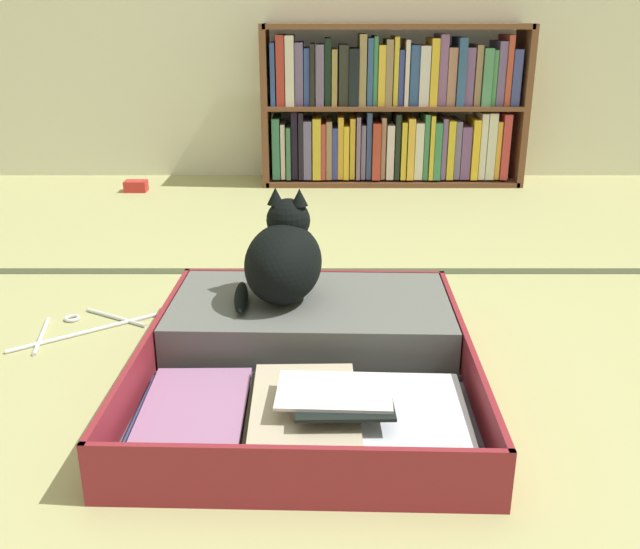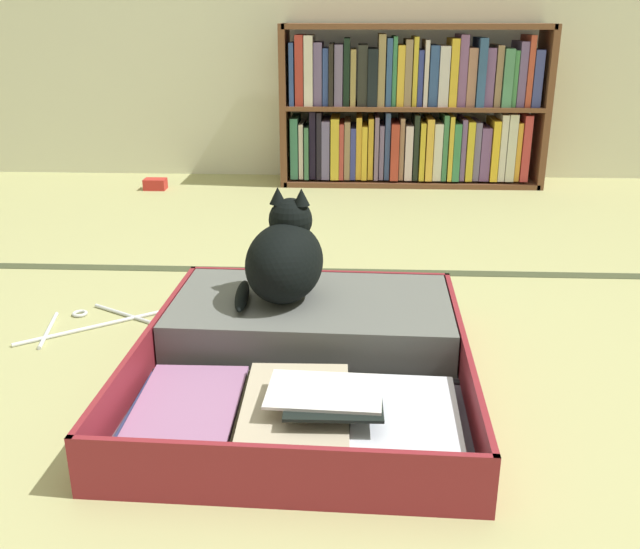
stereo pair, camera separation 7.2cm
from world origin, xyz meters
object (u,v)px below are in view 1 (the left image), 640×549
object	(u,v)px
bookshelf	(390,109)
clothes_hanger	(79,328)
black_cat	(283,259)
open_suitcase	(309,350)
small_red_pouch	(134,186)

from	to	relation	value
bookshelf	clothes_hanger	world-z (taller)	bookshelf
black_cat	clothes_hanger	bearing A→B (deg)	171.79
open_suitcase	black_cat	bearing A→B (deg)	113.94
clothes_hanger	open_suitcase	bearing A→B (deg)	-20.10
small_red_pouch	bookshelf	bearing A→B (deg)	9.35
small_red_pouch	clothes_hanger	bearing A→B (deg)	-81.36
open_suitcase	small_red_pouch	world-z (taller)	open_suitcase
bookshelf	black_cat	bearing A→B (deg)	-103.37
open_suitcase	black_cat	world-z (taller)	black_cat
black_cat	clothes_hanger	xyz separation A→B (m)	(-0.53, 0.08, -0.21)
small_red_pouch	open_suitcase	bearing A→B (deg)	-64.46
bookshelf	small_red_pouch	size ratio (longest dim) A/B	12.26
open_suitcase	clothes_hanger	xyz separation A→B (m)	(-0.60, 0.22, -0.04)
bookshelf	small_red_pouch	distance (m)	1.25
open_suitcase	small_red_pouch	size ratio (longest dim) A/B	8.49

